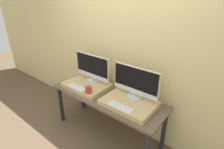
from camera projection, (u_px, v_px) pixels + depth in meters
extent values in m
plane|color=brown|center=(94.00, 144.00, 2.66)|extent=(12.00, 12.00, 0.00)
cube|color=#DBC684|center=(122.00, 52.00, 2.61)|extent=(8.00, 0.04, 2.60)
cube|color=brown|center=(107.00, 96.00, 2.59)|extent=(1.79, 0.62, 0.03)
cube|color=#232328|center=(61.00, 104.00, 3.03)|extent=(0.05, 0.05, 0.69)
cube|color=#232328|center=(82.00, 92.00, 3.39)|extent=(0.05, 0.05, 0.69)
cube|color=#232328|center=(164.00, 130.00, 2.45)|extent=(0.05, 0.05, 0.69)
cube|color=tan|center=(87.00, 85.00, 2.79)|extent=(0.70, 0.50, 0.07)
cylinder|color=silver|center=(93.00, 80.00, 2.87)|extent=(0.21, 0.21, 0.01)
cylinder|color=silver|center=(93.00, 78.00, 2.86)|extent=(0.04, 0.04, 0.04)
cube|color=silver|center=(92.00, 66.00, 2.77)|extent=(0.68, 0.02, 0.38)
cube|color=black|center=(92.00, 65.00, 2.75)|extent=(0.65, 0.00, 0.30)
cube|color=silver|center=(92.00, 76.00, 2.83)|extent=(0.67, 0.00, 0.06)
cube|color=silver|center=(78.00, 87.00, 2.64)|extent=(0.34, 0.11, 0.01)
cube|color=silver|center=(78.00, 87.00, 2.63)|extent=(0.33, 0.09, 0.00)
cylinder|color=#9E332D|center=(88.00, 90.00, 2.49)|extent=(0.09, 0.09, 0.10)
cube|color=tan|center=(129.00, 103.00, 2.34)|extent=(0.70, 0.50, 0.07)
cylinder|color=silver|center=(135.00, 96.00, 2.42)|extent=(0.21, 0.21, 0.01)
cylinder|color=silver|center=(135.00, 94.00, 2.40)|extent=(0.04, 0.04, 0.04)
cube|color=silver|center=(136.00, 81.00, 2.32)|extent=(0.68, 0.02, 0.38)
cube|color=black|center=(135.00, 79.00, 2.29)|extent=(0.65, 0.00, 0.30)
cube|color=silver|center=(134.00, 92.00, 2.37)|extent=(0.67, 0.00, 0.06)
cube|color=silver|center=(121.00, 107.00, 2.18)|extent=(0.34, 0.11, 0.01)
cube|color=silver|center=(121.00, 106.00, 2.18)|extent=(0.33, 0.09, 0.00)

